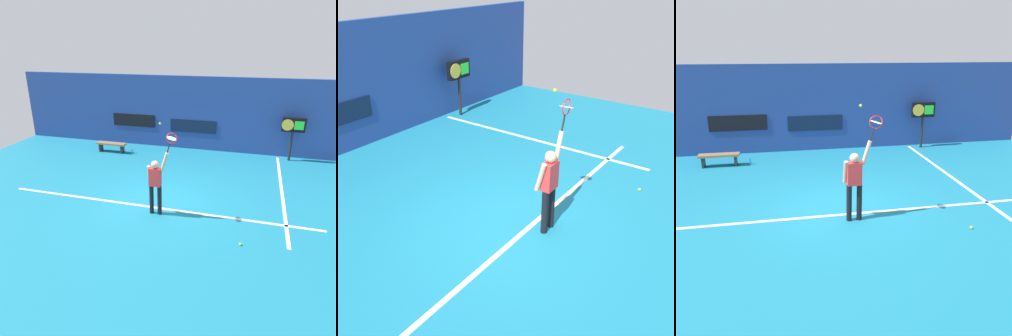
{
  "view_description": "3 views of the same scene",
  "coord_description": "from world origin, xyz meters",
  "views": [
    {
      "loc": [
        2.8,
        -8.54,
        4.77
      ],
      "look_at": [
        0.49,
        -0.38,
        1.39
      ],
      "focal_mm": 33.36,
      "sensor_mm": 36.0,
      "label": 1
    },
    {
      "loc": [
        -5.67,
        -3.9,
        4.67
      ],
      "look_at": [
        -0.16,
        0.07,
        1.28
      ],
      "focal_mm": 43.26,
      "sensor_mm": 36.0,
      "label": 2
    },
    {
      "loc": [
        -1.5,
        -8.22,
        3.96
      ],
      "look_at": [
        -0.03,
        -0.56,
        1.31
      ],
      "focal_mm": 37.59,
      "sensor_mm": 36.0,
      "label": 3
    }
  ],
  "objects": [
    {
      "name": "ground_plane",
      "position": [
        0.0,
        0.0,
        0.0
      ],
      "size": [
        18.0,
        18.0,
        0.0
      ],
      "primitive_type": "plane",
      "color": "teal"
    },
    {
      "name": "court_baseline",
      "position": [
        0.0,
        -0.37,
        0.01
      ],
      "size": [
        10.0,
        0.1,
        0.01
      ],
      "primitive_type": "cube",
      "color": "white",
      "rests_on": "ground_plane"
    },
    {
      "name": "court_sideline",
      "position": [
        3.95,
        2.0,
        0.01
      ],
      "size": [
        0.1,
        7.0,
        0.01
      ],
      "primitive_type": "cube",
      "color": "white",
      "rests_on": "ground_plane"
    },
    {
      "name": "tennis_player",
      "position": [
        0.19,
        -0.68,
        1.01
      ],
      "size": [
        0.65,
        0.31,
        1.98
      ],
      "color": "black",
      "rests_on": "ground_plane"
    },
    {
      "name": "tennis_racket",
      "position": [
        0.67,
        -0.68,
        2.36
      ],
      "size": [
        0.39,
        0.27,
        0.63
      ],
      "color": "black"
    },
    {
      "name": "tennis_ball",
      "position": [
        0.33,
        -0.62,
        2.76
      ],
      "size": [
        0.07,
        0.07,
        0.07
      ],
      "primitive_type": "sphere",
      "color": "#CCE033"
    },
    {
      "name": "scoreboard_clock",
      "position": [
        4.4,
        5.31,
        1.5
      ],
      "size": [
        0.96,
        0.2,
        1.9
      ],
      "color": "black",
      "rests_on": "ground_plane"
    },
    {
      "name": "spare_ball",
      "position": [
        2.77,
        -1.64,
        0.03
      ],
      "size": [
        0.07,
        0.07,
        0.07
      ],
      "primitive_type": "sphere",
      "color": "#CCE033",
      "rests_on": "ground_plane"
    }
  ]
}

